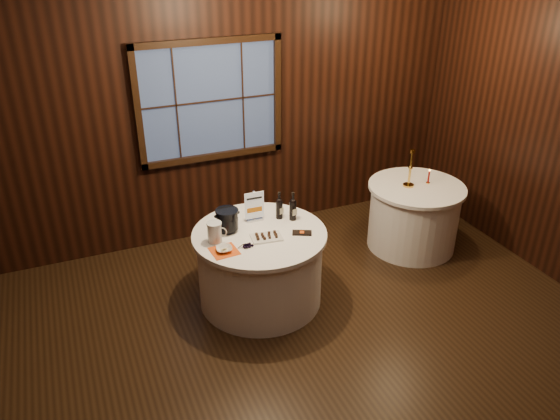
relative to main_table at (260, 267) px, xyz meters
name	(u,v)px	position (x,y,z in m)	size (l,w,h in m)	color
ground	(303,364)	(0.00, -1.00, -0.39)	(6.00, 6.00, 0.00)	black
back_wall	(210,110)	(0.00, 1.48, 1.16)	(6.00, 0.10, 3.00)	black
main_table	(260,267)	(0.00, 0.00, 0.00)	(1.28, 1.28, 0.77)	white
side_table	(413,216)	(2.00, 0.30, 0.00)	(1.08, 1.08, 0.77)	white
sign_stand	(254,210)	(0.04, 0.25, 0.49)	(0.20, 0.10, 0.32)	#B8B8BF
port_bottle_left	(279,207)	(0.29, 0.20, 0.50)	(0.07, 0.08, 0.28)	black
port_bottle_right	(293,208)	(0.40, 0.12, 0.51)	(0.07, 0.08, 0.29)	black
ice_bucket	(227,220)	(-0.27, 0.15, 0.50)	(0.22, 0.22, 0.22)	black
chocolate_plate	(267,237)	(0.02, -0.12, 0.40)	(0.30, 0.22, 0.04)	white
chocolate_box	(302,233)	(0.36, -0.17, 0.39)	(0.18, 0.09, 0.02)	black
grape_bunch	(248,245)	(-0.19, -0.20, 0.40)	(0.16, 0.07, 0.04)	black
glass_pitcher	(215,232)	(-0.43, 0.00, 0.48)	(0.18, 0.14, 0.20)	silver
orange_napkin	(224,251)	(-0.41, -0.19, 0.38)	(0.23, 0.23, 0.00)	#DB4C12
cracker_bowl	(224,249)	(-0.41, -0.19, 0.40)	(0.14, 0.14, 0.03)	white
brass_candlestick	(410,173)	(1.90, 0.33, 0.54)	(0.12, 0.12, 0.43)	gold
red_candle	(429,178)	(2.15, 0.31, 0.45)	(0.05, 0.05, 0.17)	gold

